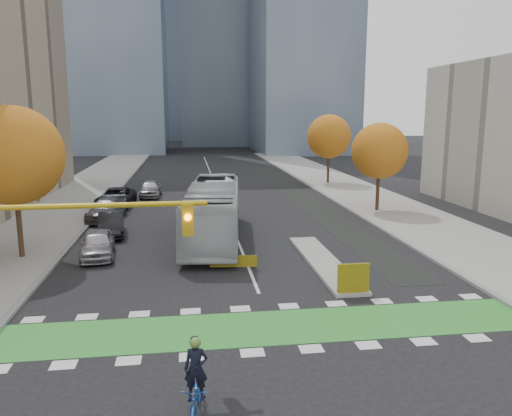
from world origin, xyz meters
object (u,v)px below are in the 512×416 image
object	(u,v)px
parked_car_c	(107,209)
hazard_board	(353,278)
traffic_signal_west	(20,243)
bus	(213,211)
parked_car_b	(111,224)
tree_east_near	(380,151)
cyclist	(197,390)
tree_east_far	(329,137)
parked_car_d	(116,198)
parked_car_a	(97,244)
parked_car_e	(150,189)
tree_west	(13,156)

from	to	relation	value
parked_car_c	hazard_board	bearing A→B (deg)	-47.48
hazard_board	traffic_signal_west	world-z (taller)	traffic_signal_west
bus	parked_car_b	size ratio (longest dim) A/B	2.90
tree_east_near	traffic_signal_west	xyz separation A→B (m)	(-19.93, -22.51, -0.83)
hazard_board	traffic_signal_west	distance (m)	13.23
cyclist	bus	size ratio (longest dim) A/B	0.17
bus	parked_car_b	distance (m)	6.93
hazard_board	tree_east_near	size ratio (longest dim) A/B	0.20
tree_east_far	parked_car_d	size ratio (longest dim) A/B	1.33
parked_car_a	parked_car_b	bearing A→B (deg)	83.40
traffic_signal_west	parked_car_e	size ratio (longest dim) A/B	1.86
parked_car_b	parked_car_d	distance (m)	10.05
tree_west	bus	size ratio (longest dim) A/B	0.63
tree_east_near	parked_car_c	bearing A→B (deg)	-179.63
parked_car_a	tree_east_far	bearing A→B (deg)	45.53
hazard_board	tree_west	world-z (taller)	tree_west
tree_east_far	parked_car_a	bearing A→B (deg)	-128.09
hazard_board	parked_car_c	bearing A→B (deg)	126.35
tree_west	traffic_signal_west	bearing A→B (deg)	-71.98
tree_west	cyclist	world-z (taller)	tree_west
parked_car_c	parked_car_d	distance (m)	5.00
hazard_board	parked_car_d	distance (m)	26.13
cyclist	parked_car_b	world-z (taller)	cyclist
parked_car_d	parked_car_b	bearing A→B (deg)	-79.84
tree_east_far	traffic_signal_west	distance (m)	43.61
parked_car_d	parked_car_e	xyz separation A→B (m)	(2.50, 5.00, -0.02)
parked_car_d	tree_east_near	bearing A→B (deg)	-8.77
tree_east_near	traffic_signal_west	distance (m)	30.08
tree_west	tree_east_far	xyz separation A→B (m)	(24.50, 26.00, -0.38)
cyclist	tree_east_far	bearing A→B (deg)	77.35
parked_car_a	parked_car_b	xyz separation A→B (m)	(0.02, 5.00, -0.01)
tree_east_near	parked_car_e	bearing A→B (deg)	151.93
bus	parked_car_d	size ratio (longest dim) A/B	2.26
tree_east_near	parked_car_d	size ratio (longest dim) A/B	1.23
tree_west	parked_car_d	xyz separation A→B (m)	(3.00, 14.87, -4.82)
tree_east_near	tree_east_far	distance (m)	16.01
cyclist	parked_car_b	distance (m)	21.14
parked_car_c	parked_car_e	bearing A→B (deg)	82.14
tree_east_near	parked_car_d	bearing A→B (deg)	166.95
tree_west	bus	bearing A→B (deg)	14.72
tree_east_far	cyclist	distance (m)	44.63
tree_east_near	parked_car_b	distance (m)	21.03
tree_east_near	parked_car_e	world-z (taller)	tree_east_near
cyclist	parked_car_a	distance (m)	16.33
parked_car_b	parked_car_c	distance (m)	5.11
hazard_board	parked_car_b	xyz separation A→B (m)	(-11.97, 12.67, -0.06)
tree_west	parked_car_b	distance (m)	7.98
tree_west	tree_east_far	bearing A→B (deg)	46.70
tree_east_far	parked_car_d	bearing A→B (deg)	-152.62
tree_east_far	parked_car_e	bearing A→B (deg)	-162.11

